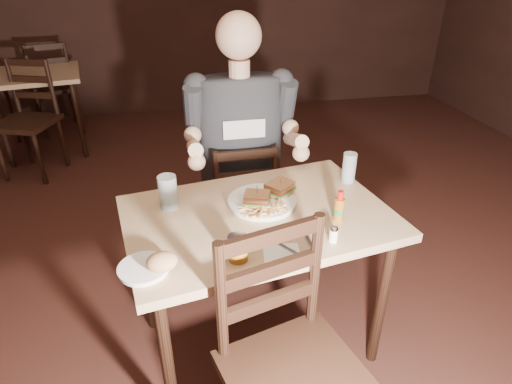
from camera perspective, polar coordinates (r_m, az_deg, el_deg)
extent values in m
plane|color=black|center=(2.59, 4.09, -13.08)|extent=(7.00, 7.00, 0.00)
cube|color=tan|center=(1.84, 0.31, -3.47)|extent=(1.22, 0.92, 0.04)
cylinder|color=black|center=(1.79, -11.66, -21.82)|extent=(0.05, 0.05, 0.73)
cylinder|color=black|center=(2.22, -14.51, -10.23)|extent=(0.05, 0.05, 0.73)
cylinder|color=black|center=(2.07, 16.39, -13.93)|extent=(0.05, 0.05, 0.73)
cylinder|color=black|center=(2.45, 8.39, -5.30)|extent=(0.05, 0.05, 0.73)
cube|color=tan|center=(4.62, -27.57, 13.67)|extent=(0.92, 0.92, 0.04)
cylinder|color=black|center=(4.46, -30.70, 7.13)|extent=(0.04, 0.04, 0.73)
cylinder|color=black|center=(5.06, -29.94, 9.61)|extent=(0.04, 0.04, 0.73)
cylinder|color=black|center=(4.39, -22.53, 8.74)|extent=(0.04, 0.04, 0.73)
cylinder|color=black|center=(5.00, -22.71, 11.05)|extent=(0.04, 0.04, 0.73)
cylinder|color=white|center=(1.89, 0.82, -1.39)|extent=(0.34, 0.34, 0.02)
ellipsoid|color=maroon|center=(1.91, 2.07, -0.57)|extent=(0.05, 0.05, 0.01)
cylinder|color=silver|center=(1.88, -11.64, -0.01)|extent=(0.09, 0.09, 0.15)
cylinder|color=silver|center=(2.10, 12.31, 3.16)|extent=(0.07, 0.07, 0.15)
cube|color=white|center=(1.60, 3.45, -8.25)|extent=(0.15, 0.14, 0.00)
cube|color=silver|center=(1.61, 4.75, -7.85)|extent=(0.14, 0.20, 0.01)
cube|color=silver|center=(1.70, 6.64, -5.69)|extent=(0.01, 0.15, 0.00)
cylinder|color=white|center=(1.57, -14.73, -9.91)|extent=(0.20, 0.20, 0.01)
ellipsoid|color=tan|center=(1.53, -12.44, -9.06)|extent=(0.12, 0.11, 0.06)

